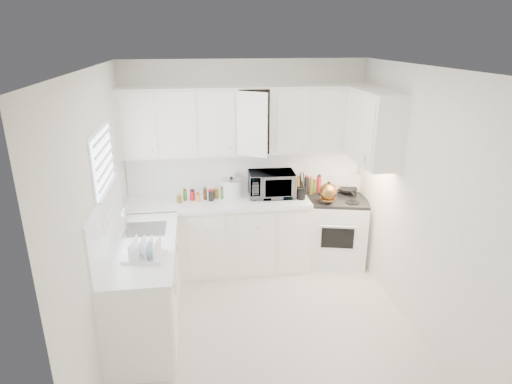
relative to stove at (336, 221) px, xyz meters
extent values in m
plane|color=silver|center=(-1.14, -1.30, -0.57)|extent=(3.20, 3.20, 0.00)
plane|color=white|center=(-1.14, -1.30, 2.03)|extent=(3.20, 3.20, 0.00)
plane|color=white|center=(-1.14, 0.30, 0.73)|extent=(3.00, 0.00, 3.00)
plane|color=white|center=(-1.14, -2.90, 0.73)|extent=(3.00, 0.00, 3.00)
plane|color=white|center=(-2.64, -1.30, 0.73)|extent=(0.00, 3.20, 3.20)
plane|color=white|center=(0.36, -1.30, 0.73)|extent=(0.00, 3.20, 3.20)
cube|color=white|center=(-1.53, -0.01, 0.35)|extent=(2.24, 0.64, 0.05)
cube|color=white|center=(-2.33, -1.10, 0.35)|extent=(0.64, 1.62, 0.05)
cube|color=white|center=(-1.14, 0.29, 0.65)|extent=(2.98, 0.02, 0.55)
cube|color=white|center=(-2.63, -1.10, 0.65)|extent=(0.02, 1.60, 0.55)
imported|color=gray|center=(-0.85, 0.05, 0.57)|extent=(0.57, 0.33, 0.38)
cylinder|color=white|center=(-1.33, 0.22, 0.51)|extent=(0.12, 0.12, 0.27)
cylinder|color=brown|center=(-1.99, 0.12, 0.44)|extent=(0.06, 0.06, 0.13)
cylinder|color=#46822B|center=(-1.92, 0.03, 0.44)|extent=(0.06, 0.06, 0.13)
cylinder|color=red|center=(-1.84, 0.12, 0.44)|extent=(0.06, 0.06, 0.13)
cylinder|color=gold|center=(-1.77, 0.03, 0.44)|extent=(0.06, 0.06, 0.13)
cylinder|color=#4F3516|center=(-1.69, 0.12, 0.44)|extent=(0.06, 0.06, 0.13)
cylinder|color=black|center=(-1.62, 0.03, 0.44)|extent=(0.06, 0.06, 0.13)
cylinder|color=brown|center=(-1.54, 0.12, 0.44)|extent=(0.06, 0.06, 0.13)
cylinder|color=#46822B|center=(-1.47, 0.03, 0.44)|extent=(0.06, 0.06, 0.13)
cylinder|color=red|center=(-0.56, 0.16, 0.47)|extent=(0.06, 0.06, 0.19)
cylinder|color=gold|center=(-0.51, 0.10, 0.47)|extent=(0.06, 0.06, 0.19)
cylinder|color=#4F3516|center=(-0.45, 0.16, 0.47)|extent=(0.06, 0.06, 0.19)
cylinder|color=black|center=(-0.40, 0.10, 0.47)|extent=(0.06, 0.06, 0.19)
cylinder|color=brown|center=(-0.34, 0.16, 0.47)|extent=(0.06, 0.06, 0.19)
cylinder|color=#46822B|center=(-0.29, 0.10, 0.47)|extent=(0.06, 0.06, 0.19)
cylinder|color=red|center=(-0.23, 0.16, 0.47)|extent=(0.06, 0.06, 0.19)
camera|label=1|loc=(-1.77, -5.04, 2.28)|focal=30.74mm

